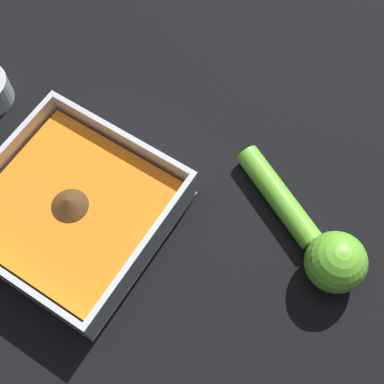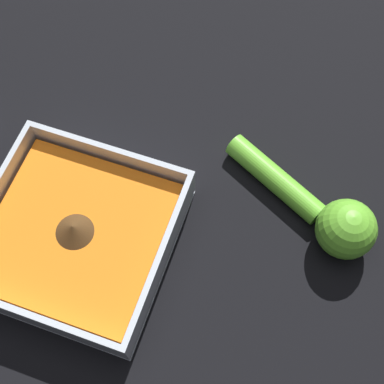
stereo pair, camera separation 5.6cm
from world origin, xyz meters
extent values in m
plane|color=black|center=(0.00, 0.00, 0.00)|extent=(4.00, 4.00, 0.00)
cube|color=silver|center=(-0.04, 0.02, 0.00)|extent=(0.19, 0.19, 0.01)
cube|color=silver|center=(-0.04, 0.11, 0.03)|extent=(0.19, 0.01, 0.04)
cube|color=silver|center=(-0.04, -0.07, 0.03)|extent=(0.19, 0.01, 0.04)
cube|color=silver|center=(0.05, 0.02, 0.03)|extent=(0.01, 0.18, 0.04)
cube|color=silver|center=(-0.13, 0.02, 0.03)|extent=(0.01, 0.18, 0.04)
cube|color=orange|center=(-0.04, 0.02, 0.02)|extent=(0.17, 0.17, 0.02)
cone|color=#4C3319|center=(-0.04, 0.02, 0.04)|extent=(0.04, 0.04, 0.01)
sphere|color=#6BC633|center=(-0.30, -0.07, 0.03)|extent=(0.06, 0.06, 0.06)
cylinder|color=#6BC633|center=(-0.21, -0.11, 0.01)|extent=(0.12, 0.08, 0.03)
camera|label=1|loc=(-0.26, 0.14, 0.53)|focal=50.00mm
camera|label=2|loc=(-0.21, 0.17, 0.53)|focal=50.00mm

